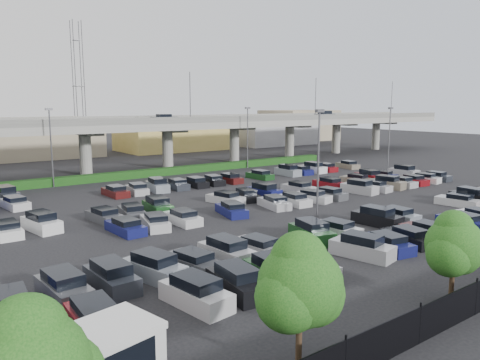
% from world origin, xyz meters
% --- Properties ---
extents(ground, '(280.00, 280.00, 0.00)m').
position_xyz_m(ground, '(0.00, 0.00, 0.00)').
color(ground, black).
extents(overpass, '(150.00, 13.00, 15.80)m').
position_xyz_m(overpass, '(-0.18, 31.99, 6.97)').
color(overpass, gray).
rests_on(overpass, ground).
extents(hedge, '(66.00, 1.60, 1.10)m').
position_xyz_m(hedge, '(0.00, 25.00, 0.55)').
color(hedge, '#103710').
rests_on(hedge, ground).
extents(parked_cars, '(63.14, 41.66, 1.67)m').
position_xyz_m(parked_cars, '(-0.59, -4.05, 0.62)').
color(parked_cars, '#B4B3B8').
rests_on(parked_cars, ground).
extents(light_poles, '(66.90, 48.38, 10.30)m').
position_xyz_m(light_poles, '(-4.13, 2.00, 6.24)').
color(light_poles, '#4F4F54').
rests_on(light_poles, ground).
extents(distant_buildings, '(138.00, 24.00, 9.00)m').
position_xyz_m(distant_buildings, '(12.38, 61.81, 3.74)').
color(distant_buildings, gray).
rests_on(distant_buildings, ground).
extents(comm_tower, '(2.40, 2.40, 30.00)m').
position_xyz_m(comm_tower, '(4.00, 74.00, 15.61)').
color(comm_tower, '#4F4F54').
rests_on(comm_tower, ground).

